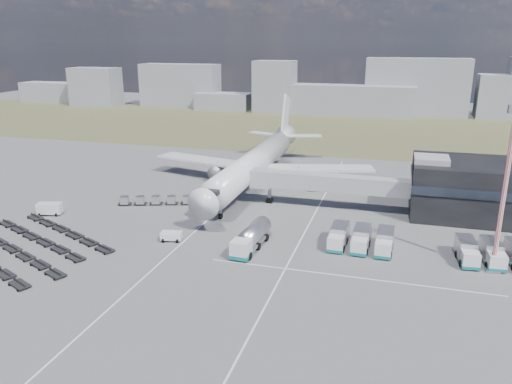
# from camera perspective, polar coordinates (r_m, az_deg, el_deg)

# --- Properties ---
(ground) EXTENTS (420.00, 420.00, 0.00)m
(ground) POSITION_cam_1_polar(r_m,az_deg,el_deg) (83.24, -6.20, -5.08)
(ground) COLOR #565659
(ground) RESTS_ON ground
(grass_strip) EXTENTS (420.00, 90.00, 0.01)m
(grass_strip) POSITION_cam_1_polar(r_m,az_deg,el_deg) (186.25, 6.75, 7.22)
(grass_strip) COLOR #4B4A2D
(grass_strip) RESTS_ON ground
(lane_markings) EXTENTS (47.12, 110.00, 0.01)m
(lane_markings) POSITION_cam_1_polar(r_m,az_deg,el_deg) (82.91, 0.88, -5.06)
(lane_markings) COLOR silver
(lane_markings) RESTS_ON ground
(terminal) EXTENTS (30.40, 16.40, 11.00)m
(terminal) POSITION_cam_1_polar(r_m,az_deg,el_deg) (100.16, 25.81, 0.27)
(terminal) COLOR black
(terminal) RESTS_ON ground
(jet_bridge) EXTENTS (30.30, 3.80, 7.05)m
(jet_bridge) POSITION_cam_1_polar(r_m,az_deg,el_deg) (96.25, 7.17, 1.12)
(jet_bridge) COLOR #939399
(jet_bridge) RESTS_ON ground
(airliner) EXTENTS (51.59, 64.53, 17.62)m
(airliner) POSITION_cam_1_polar(r_m,az_deg,el_deg) (110.84, 0.04, 3.49)
(airliner) COLOR silver
(airliner) RESTS_ON ground
(skyline) EXTENTS (305.42, 23.21, 24.83)m
(skyline) POSITION_cam_1_polar(r_m,az_deg,el_deg) (225.89, 14.22, 11.15)
(skyline) COLOR gray
(skyline) RESTS_ON ground
(fuel_tanker) EXTENTS (3.59, 11.35, 3.62)m
(fuel_tanker) POSITION_cam_1_polar(r_m,az_deg,el_deg) (77.50, -0.56, -5.24)
(fuel_tanker) COLOR silver
(fuel_tanker) RESTS_ON ground
(pushback_tug) EXTENTS (3.69, 2.57, 1.50)m
(pushback_tug) POSITION_cam_1_polar(r_m,az_deg,el_deg) (81.93, -9.63, -5.03)
(pushback_tug) COLOR silver
(pushback_tug) RESTS_ON ground
(utility_van) EXTENTS (4.73, 3.12, 2.32)m
(utility_van) POSITION_cam_1_polar(r_m,az_deg,el_deg) (99.97, -22.51, -1.81)
(utility_van) COLOR silver
(utility_van) RESTS_ON ground
(catering_truck) EXTENTS (3.44, 6.05, 2.61)m
(catering_truck) POSITION_cam_1_polar(r_m,az_deg,el_deg) (109.81, 6.50, 1.12)
(catering_truck) COLOR silver
(catering_truck) RESTS_ON ground
(service_trucks_near) EXTENTS (9.79, 7.54, 2.91)m
(service_trucks_near) POSITION_cam_1_polar(r_m,az_deg,el_deg) (79.28, 11.93, -5.28)
(service_trucks_near) COLOR silver
(service_trucks_near) RESTS_ON ground
(service_trucks_far) EXTENTS (10.05, 7.95, 2.88)m
(service_trucks_far) POSITION_cam_1_polar(r_m,az_deg,el_deg) (80.40, 25.41, -6.32)
(service_trucks_far) COLOR silver
(service_trucks_far) RESTS_ON ground
(uld_row) EXTENTS (17.31, 7.11, 1.61)m
(uld_row) POSITION_cam_1_polar(r_m,az_deg,el_deg) (99.80, -10.49, -0.91)
(uld_row) COLOR black
(uld_row) RESTS_ON ground
(baggage_dollies) EXTENTS (32.58, 26.04, 0.80)m
(baggage_dollies) POSITION_cam_1_polar(r_m,az_deg,el_deg) (87.24, -25.14, -5.33)
(baggage_dollies) COLOR black
(baggage_dollies) RESTS_ON ground
(floodlight_mast) EXTENTS (2.22, 1.79, 23.21)m
(floodlight_mast) POSITION_cam_1_polar(r_m,az_deg,el_deg) (74.50, 26.50, -0.00)
(floodlight_mast) COLOR red
(floodlight_mast) RESTS_ON ground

